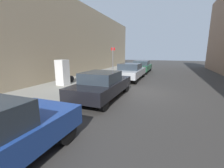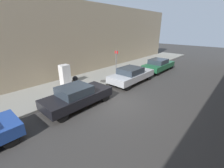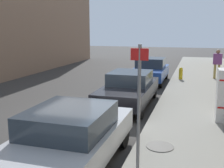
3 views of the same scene
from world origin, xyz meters
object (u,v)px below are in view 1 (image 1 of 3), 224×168
Objects in this scene: street_sign_post at (113,61)px; trash_bag at (71,79)px; parked_sedan_silver at (131,71)px; parked_sedan_green at (142,66)px; parked_sedan_dark at (102,85)px; discarded_refrigerator at (63,72)px.

trash_bag is (-2.21, -3.02, -1.24)m from street_sign_post.
parked_sedan_silver reaches higher than parked_sedan_green.
parked_sedan_silver is 5.34m from parked_sedan_green.
parked_sedan_green is (-0.00, 11.12, -0.00)m from parked_sedan_dark.
street_sign_post reaches higher than trash_bag.
parked_sedan_green is at bearing 75.30° from street_sign_post.
street_sign_post reaches higher than parked_sedan_dark.
discarded_refrigerator reaches higher than parked_sedan_silver.
parked_sedan_dark is (1.49, -5.44, -0.92)m from street_sign_post.
parked_sedan_dark is at bearing -90.00° from parked_sedan_silver.
parked_sedan_silver is (-0.00, 5.79, 0.04)m from parked_sedan_dark.
street_sign_post is at bearing 105.34° from parked_sedan_dark.
trash_bag is at bearing -137.67° from parked_sedan_silver.
parked_sedan_green reaches higher than trash_bag.
discarded_refrigerator is 10.37m from parked_sedan_green.
parked_sedan_green is (3.58, 9.72, -0.29)m from discarded_refrigerator.
parked_sedan_silver reaches higher than parked_sedan_dark.
discarded_refrigerator is 1.19m from trash_bag.
discarded_refrigerator reaches higher than trash_bag.
discarded_refrigerator is 0.36× the size of parked_sedan_green.
trash_bag is 4.43m from parked_sedan_dark.
parked_sedan_silver is at bearing 42.33° from trash_bag.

